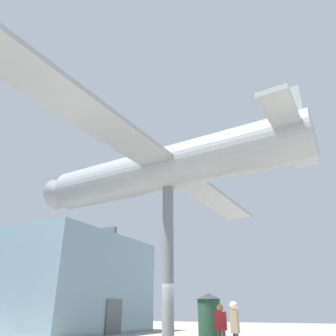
# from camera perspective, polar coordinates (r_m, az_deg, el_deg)

# --- Properties ---
(glass_pavilion_right) EXTENTS (11.51, 10.72, 7.65)m
(glass_pavilion_right) POSITION_cam_1_polar(r_m,az_deg,el_deg) (29.28, -18.07, -18.62)
(glass_pavilion_right) COLOR #7593A3
(glass_pavilion_right) RESTS_ON ground_plane
(support_pylon_central) EXTENTS (0.47, 0.47, 6.53)m
(support_pylon_central) POSITION_cam_1_polar(r_m,az_deg,el_deg) (13.86, 0.00, -16.37)
(support_pylon_central) COLOR slate
(support_pylon_central) RESTS_ON ground_plane
(suspended_airplane) EXTENTS (20.00, 14.08, 3.24)m
(suspended_airplane) POSITION_cam_1_polar(r_m,az_deg,el_deg) (15.11, -0.71, -0.13)
(suspended_airplane) COLOR #93999E
(suspended_airplane) RESTS_ON support_pylon_central
(visitor_person) EXTENTS (0.42, 0.27, 1.81)m
(visitor_person) POSITION_cam_1_polar(r_m,az_deg,el_deg) (11.81, 11.61, -25.44)
(visitor_person) COLOR #2D3D56
(visitor_person) RESTS_ON ground_plane
(visitor_second) EXTENTS (0.26, 0.41, 1.76)m
(visitor_second) POSITION_cam_1_polar(r_m,az_deg,el_deg) (13.87, 9.22, -25.42)
(visitor_second) COLOR #4C4238
(visitor_second) RESTS_ON ground_plane
(info_kiosk) EXTENTS (1.26, 1.26, 2.31)m
(info_kiosk) POSITION_cam_1_polar(r_m,az_deg,el_deg) (17.46, 7.21, -24.53)
(info_kiosk) COLOR #234733
(info_kiosk) RESTS_ON ground_plane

